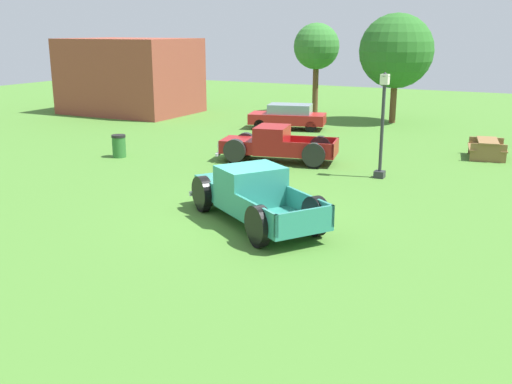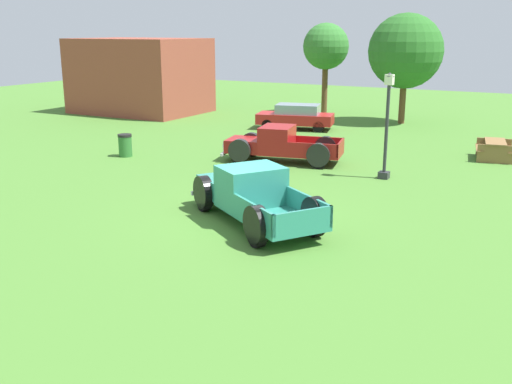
{
  "view_description": "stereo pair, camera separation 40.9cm",
  "coord_description": "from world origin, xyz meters",
  "px_view_note": "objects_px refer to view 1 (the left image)",
  "views": [
    {
      "loc": [
        7.64,
        -14.36,
        5.25
      ],
      "look_at": [
        0.45,
        -0.25,
        0.9
      ],
      "focal_mm": 41.82,
      "sensor_mm": 36.0,
      "label": 1
    },
    {
      "loc": [
        8.01,
        -14.17,
        5.25
      ],
      "look_at": [
        0.45,
        -0.25,
        0.9
      ],
      "focal_mm": 41.82,
      "sensor_mm": 36.0,
      "label": 2
    }
  ],
  "objects_px": {
    "pickup_truck_behind_left": "(271,145)",
    "lamp_post_near": "(382,123)",
    "picnic_table": "(487,147)",
    "pickup_truck_foreground": "(250,194)",
    "trash_can": "(119,146)",
    "oak_tree_west": "(396,51)",
    "oak_tree_east": "(316,47)",
    "sedan_distant_b": "(288,116)"
  },
  "relations": [
    {
      "from": "lamp_post_near",
      "to": "pickup_truck_behind_left",
      "type": "bearing_deg",
      "value": 171.94
    },
    {
      "from": "lamp_post_near",
      "to": "oak_tree_east",
      "type": "relative_size",
      "value": 0.68
    },
    {
      "from": "pickup_truck_behind_left",
      "to": "oak_tree_east",
      "type": "xyz_separation_m",
      "value": [
        -3.69,
        14.25,
        3.45
      ]
    },
    {
      "from": "oak_tree_east",
      "to": "oak_tree_west",
      "type": "relative_size",
      "value": 0.92
    },
    {
      "from": "picnic_table",
      "to": "oak_tree_west",
      "type": "xyz_separation_m",
      "value": [
        -6.04,
        7.88,
        3.53
      ]
    },
    {
      "from": "lamp_post_near",
      "to": "oak_tree_east",
      "type": "height_order",
      "value": "oak_tree_east"
    },
    {
      "from": "oak_tree_east",
      "to": "oak_tree_west",
      "type": "height_order",
      "value": "oak_tree_west"
    },
    {
      "from": "lamp_post_near",
      "to": "sedan_distant_b",
      "type": "bearing_deg",
      "value": 131.33
    },
    {
      "from": "pickup_truck_foreground",
      "to": "oak_tree_west",
      "type": "relative_size",
      "value": 0.85
    },
    {
      "from": "picnic_table",
      "to": "trash_can",
      "type": "distance_m",
      "value": 15.45
    },
    {
      "from": "sedan_distant_b",
      "to": "picnic_table",
      "type": "distance_m",
      "value": 10.91
    },
    {
      "from": "pickup_truck_behind_left",
      "to": "sedan_distant_b",
      "type": "distance_m",
      "value": 8.2
    },
    {
      "from": "pickup_truck_foreground",
      "to": "pickup_truck_behind_left",
      "type": "height_order",
      "value": "pickup_truck_foreground"
    },
    {
      "from": "pickup_truck_behind_left",
      "to": "oak_tree_east",
      "type": "height_order",
      "value": "oak_tree_east"
    },
    {
      "from": "pickup_truck_behind_left",
      "to": "lamp_post_near",
      "type": "height_order",
      "value": "lamp_post_near"
    },
    {
      "from": "oak_tree_west",
      "to": "pickup_truck_behind_left",
      "type": "bearing_deg",
      "value": -97.96
    },
    {
      "from": "lamp_post_near",
      "to": "oak_tree_west",
      "type": "xyz_separation_m",
      "value": [
        -2.98,
        13.24,
        2.04
      ]
    },
    {
      "from": "lamp_post_near",
      "to": "picnic_table",
      "type": "xyz_separation_m",
      "value": [
        3.06,
        5.36,
        -1.5
      ]
    },
    {
      "from": "lamp_post_near",
      "to": "trash_can",
      "type": "bearing_deg",
      "value": -172.28
    },
    {
      "from": "sedan_distant_b",
      "to": "picnic_table",
      "type": "relative_size",
      "value": 2.13
    },
    {
      "from": "oak_tree_east",
      "to": "oak_tree_west",
      "type": "bearing_deg",
      "value": -17.16
    },
    {
      "from": "pickup_truck_behind_left",
      "to": "oak_tree_west",
      "type": "xyz_separation_m",
      "value": [
        1.76,
        12.57,
        3.33
      ]
    },
    {
      "from": "pickup_truck_foreground",
      "to": "picnic_table",
      "type": "distance_m",
      "value": 12.89
    },
    {
      "from": "lamp_post_near",
      "to": "pickup_truck_foreground",
      "type": "bearing_deg",
      "value": -106.49
    },
    {
      "from": "lamp_post_near",
      "to": "picnic_table",
      "type": "distance_m",
      "value": 6.35
    },
    {
      "from": "pickup_truck_foreground",
      "to": "picnic_table",
      "type": "xyz_separation_m",
      "value": [
        4.99,
        11.89,
        -0.25
      ]
    },
    {
      "from": "trash_can",
      "to": "pickup_truck_foreground",
      "type": "bearing_deg",
      "value": -29.73
    },
    {
      "from": "oak_tree_west",
      "to": "picnic_table",
      "type": "bearing_deg",
      "value": -52.52
    },
    {
      "from": "pickup_truck_foreground",
      "to": "pickup_truck_behind_left",
      "type": "relative_size",
      "value": 1.04
    },
    {
      "from": "pickup_truck_foreground",
      "to": "sedan_distant_b",
      "type": "xyz_separation_m",
      "value": [
        -5.48,
        14.95,
        -0.04
      ]
    },
    {
      "from": "sedan_distant_b",
      "to": "lamp_post_near",
      "type": "height_order",
      "value": "lamp_post_near"
    },
    {
      "from": "pickup_truck_behind_left",
      "to": "lamp_post_near",
      "type": "distance_m",
      "value": 4.96
    },
    {
      "from": "pickup_truck_foreground",
      "to": "sedan_distant_b",
      "type": "relative_size",
      "value": 1.21
    },
    {
      "from": "lamp_post_near",
      "to": "picnic_table",
      "type": "bearing_deg",
      "value": 60.28
    },
    {
      "from": "sedan_distant_b",
      "to": "oak_tree_east",
      "type": "relative_size",
      "value": 0.77
    },
    {
      "from": "lamp_post_near",
      "to": "trash_can",
      "type": "height_order",
      "value": "lamp_post_near"
    },
    {
      "from": "trash_can",
      "to": "oak_tree_west",
      "type": "height_order",
      "value": "oak_tree_west"
    },
    {
      "from": "oak_tree_east",
      "to": "pickup_truck_foreground",
      "type": "bearing_deg",
      "value": -73.15
    },
    {
      "from": "pickup_truck_foreground",
      "to": "picnic_table",
      "type": "bearing_deg",
      "value": 67.22
    },
    {
      "from": "lamp_post_near",
      "to": "oak_tree_east",
      "type": "xyz_separation_m",
      "value": [
        -8.43,
        14.92,
        2.15
      ]
    },
    {
      "from": "pickup_truck_foreground",
      "to": "lamp_post_near",
      "type": "relative_size",
      "value": 1.38
    },
    {
      "from": "pickup_truck_foreground",
      "to": "oak_tree_west",
      "type": "distance_m",
      "value": 20.06
    }
  ]
}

